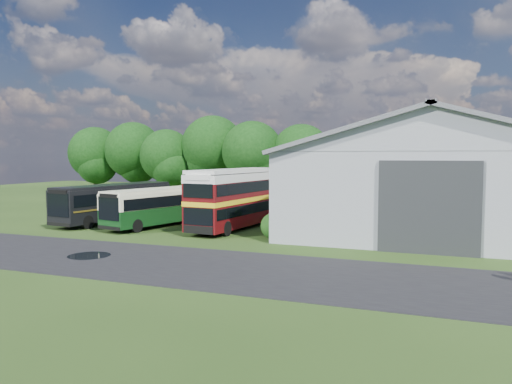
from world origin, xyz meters
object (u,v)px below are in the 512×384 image
at_px(bus_dark_single, 114,202).
at_px(storage_shed, 436,170).
at_px(bus_green_single, 163,206).
at_px(bus_maroon_double, 236,199).

bearing_deg(bus_dark_single, storage_shed, 24.39).
distance_m(bus_green_single, bus_dark_single, 4.75).
height_order(storage_shed, bus_dark_single, storage_shed).
bearing_deg(bus_maroon_double, bus_green_single, -168.76).
relative_size(storage_shed, bus_dark_single, 2.24).
bearing_deg(storage_shed, bus_green_single, -158.37).
bearing_deg(storage_shed, bus_maroon_double, -152.40).
xyz_separation_m(storage_shed, bus_maroon_double, (-13.34, -6.97, -2.02)).
relative_size(bus_maroon_double, bus_dark_single, 0.92).
xyz_separation_m(bus_green_single, bus_maroon_double, (5.73, 0.59, 0.64)).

